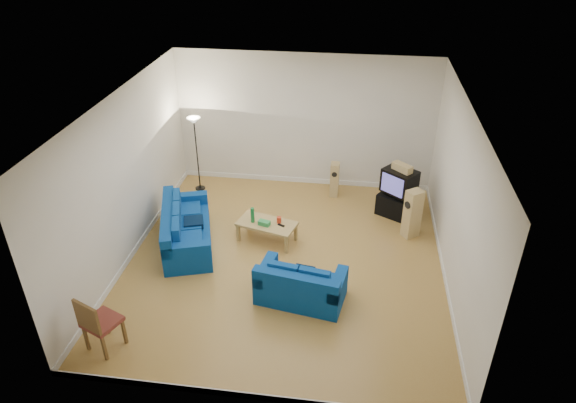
# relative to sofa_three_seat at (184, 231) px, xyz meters

# --- Properties ---
(room) EXTENTS (6.01, 6.51, 3.21)m
(room) POSITION_rel_sofa_three_seat_xyz_m (2.09, -0.29, 1.24)
(room) COLOR olive
(room) RESTS_ON ground
(sofa_three_seat) EXTENTS (1.50, 2.27, 0.81)m
(sofa_three_seat) POSITION_rel_sofa_three_seat_xyz_m (0.00, 0.00, 0.00)
(sofa_three_seat) COLOR navy
(sofa_three_seat) RESTS_ON ground
(sofa_loveseat) EXTENTS (1.61, 1.07, 0.74)m
(sofa_loveseat) POSITION_rel_sofa_three_seat_xyz_m (2.51, -1.38, -0.02)
(sofa_loveseat) COLOR navy
(sofa_loveseat) RESTS_ON ground
(coffee_table) EXTENTS (1.28, 0.87, 0.43)m
(coffee_table) POSITION_rel_sofa_three_seat_xyz_m (1.62, 0.35, 0.07)
(coffee_table) COLOR tan
(coffee_table) RESTS_ON ground
(bottle) EXTENTS (0.09, 0.09, 0.32)m
(bottle) POSITION_rel_sofa_three_seat_xyz_m (1.34, 0.35, 0.29)
(bottle) COLOR #197233
(bottle) RESTS_ON coffee_table
(tissue_box) EXTENTS (0.26, 0.19, 0.09)m
(tissue_box) POSITION_rel_sofa_three_seat_xyz_m (1.59, 0.27, 0.17)
(tissue_box) COLOR green
(tissue_box) RESTS_ON coffee_table
(red_canister) EXTENTS (0.13, 0.13, 0.13)m
(red_canister) POSITION_rel_sofa_three_seat_xyz_m (1.87, 0.40, 0.19)
(red_canister) COLOR red
(red_canister) RESTS_ON coffee_table
(remote) EXTENTS (0.15, 0.11, 0.02)m
(remote) POSITION_rel_sofa_three_seat_xyz_m (1.93, 0.29, 0.13)
(remote) COLOR black
(remote) RESTS_ON coffee_table
(tv_stand) EXTENTS (0.91, 0.77, 0.48)m
(tv_stand) POSITION_rel_sofa_three_seat_xyz_m (4.27, 1.69, -0.06)
(tv_stand) COLOR black
(tv_stand) RESTS_ON ground
(av_receiver) EXTENTS (0.51, 0.50, 0.09)m
(av_receiver) POSITION_rel_sofa_three_seat_xyz_m (4.29, 1.71, 0.23)
(av_receiver) COLOR black
(av_receiver) RESTS_ON tv_stand
(television) EXTENTS (0.84, 0.81, 0.53)m
(television) POSITION_rel_sofa_three_seat_xyz_m (4.28, 1.73, 0.54)
(television) COLOR black
(television) RESTS_ON av_receiver
(centre_speaker) EXTENTS (0.44, 0.44, 0.16)m
(centre_speaker) POSITION_rel_sofa_three_seat_xyz_m (4.31, 1.71, 0.88)
(centre_speaker) COLOR tan
(centre_speaker) RESTS_ON television
(speaker_left) EXTENTS (0.20, 0.27, 0.84)m
(speaker_left) POSITION_rel_sofa_three_seat_xyz_m (2.87, 2.41, 0.12)
(speaker_left) COLOR tan
(speaker_left) RESTS_ON ground
(speaker_right) EXTENTS (0.40, 0.38, 1.06)m
(speaker_right) POSITION_rel_sofa_three_seat_xyz_m (4.54, 0.93, 0.23)
(speaker_right) COLOR tan
(speaker_right) RESTS_ON ground
(floor_lamp) EXTENTS (0.31, 0.31, 1.83)m
(floor_lamp) POSITION_rel_sofa_three_seat_xyz_m (-0.36, 2.29, 1.21)
(floor_lamp) COLOR black
(floor_lamp) RESTS_ON ground
(dining_chair) EXTENTS (0.64, 0.64, 1.02)m
(dining_chair) POSITION_rel_sofa_three_seat_xyz_m (-0.39, -2.93, 0.27)
(dining_chair) COLOR brown
(dining_chair) RESTS_ON ground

